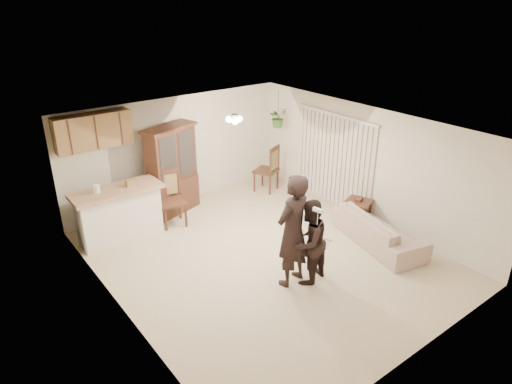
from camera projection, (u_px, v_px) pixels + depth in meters
floor at (264, 257)px, 8.67m from camera, size 6.50×6.50×0.00m
ceiling at (265, 130)px, 7.65m from camera, size 5.50×6.50×0.02m
wall_back at (177, 151)px, 10.52m from camera, size 5.50×0.02×2.50m
wall_front at (423, 282)px, 5.80m from camera, size 5.50×0.02×2.50m
wall_left at (117, 245)px, 6.64m from camera, size 0.02×6.50×2.50m
wall_right at (366, 165)px, 9.69m from camera, size 0.02×6.50×2.50m
breakfast_bar at (120, 216)px, 9.15m from camera, size 1.60×0.55×1.00m
bar_top at (116, 191)px, 8.92m from camera, size 1.75×0.70×0.08m
upper_cabinets at (93, 131)px, 8.99m from camera, size 1.50×0.34×0.70m
vertical_blinds at (333, 160)px, 10.38m from camera, size 0.06×2.30×2.10m
ceiling_fixture at (234, 119)px, 8.68m from camera, size 0.36×0.36×0.20m
hanging_plant at (278, 117)px, 10.94m from camera, size 0.43×0.37×0.48m
plant_cord at (278, 104)px, 10.81m from camera, size 0.01×0.01×0.65m
sofa at (379, 226)px, 9.02m from camera, size 1.16×2.00×0.73m
adult at (292, 236)px, 7.59m from camera, size 0.73×0.56×1.80m
child at (309, 246)px, 7.72m from camera, size 0.76×0.66×1.35m
china_hutch at (172, 171)px, 10.08m from camera, size 1.36×0.83×2.00m
side_table at (357, 212)px, 9.75m from camera, size 0.66×0.66×0.63m
chair_bar at (173, 210)px, 9.75m from camera, size 0.63×0.63×1.19m
chair_hutch_left at (173, 198)px, 10.42m from camera, size 0.66×0.66×1.08m
chair_hutch_right at (266, 178)px, 11.43m from camera, size 0.69×0.69×1.18m
controller_adult at (318, 210)px, 7.05m from camera, size 0.09×0.18×0.05m
controller_child at (328, 240)px, 7.41m from camera, size 0.07×0.14×0.04m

